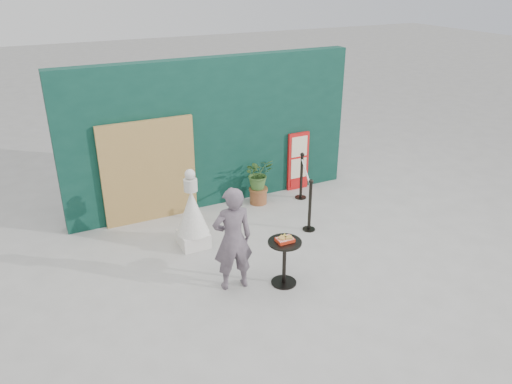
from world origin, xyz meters
name	(u,v)px	position (x,y,z in m)	size (l,w,h in m)	color
ground	(289,276)	(0.00, 0.00, 0.00)	(60.00, 60.00, 0.00)	#ADAAA5
back_wall	(213,133)	(0.00, 3.15, 1.50)	(6.00, 0.30, 3.00)	#0A3027
bamboo_fence	(149,172)	(-1.40, 2.94, 1.00)	(1.80, 0.08, 2.00)	tan
woman	(233,239)	(-0.91, 0.15, 0.84)	(0.61, 0.40, 1.67)	slate
menu_board	(298,161)	(1.90, 2.95, 0.65)	(0.50, 0.07, 1.30)	red
statue	(192,216)	(-1.04, 1.60, 0.60)	(0.57, 0.57, 1.46)	silver
cafe_table	(284,256)	(-0.17, -0.13, 0.50)	(0.52, 0.52, 0.75)	black
food_basket	(285,239)	(-0.17, -0.12, 0.79)	(0.26, 0.19, 0.11)	red
planter	(258,178)	(0.78, 2.66, 0.58)	(0.58, 0.51, 0.99)	brown
stanchion_barrier	(305,190)	(1.41, 1.84, 0.49)	(0.84, 1.54, 1.03)	black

